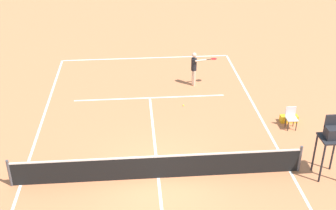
% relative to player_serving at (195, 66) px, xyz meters
% --- Properties ---
extents(ground_plane, '(60.00, 60.00, 0.00)m').
position_rel_player_serving_xyz_m(ground_plane, '(2.37, 7.69, -1.07)').
color(ground_plane, '#D37A4C').
extents(court_lines, '(9.85, 23.36, 0.01)m').
position_rel_player_serving_xyz_m(court_lines, '(2.37, 7.69, -1.06)').
color(court_lines, white).
rests_on(court_lines, ground).
extents(tennis_net, '(10.45, 0.10, 1.07)m').
position_rel_player_serving_xyz_m(tennis_net, '(2.37, 7.69, -0.57)').
color(tennis_net, '#4C4C51').
rests_on(tennis_net, ground).
extents(player_serving, '(1.34, 0.45, 1.78)m').
position_rel_player_serving_xyz_m(player_serving, '(0.00, 0.00, 0.00)').
color(player_serving, beige).
rests_on(player_serving, ground).
extents(tennis_ball, '(0.07, 0.07, 0.07)m').
position_rel_player_serving_xyz_m(tennis_ball, '(0.83, 2.27, -1.03)').
color(tennis_ball, '#CCE033').
rests_on(tennis_ball, ground).
extents(umpire_chair, '(0.80, 0.80, 2.41)m').
position_rel_player_serving_xyz_m(umpire_chair, '(-3.66, 8.02, 0.54)').
color(umpire_chair, '#232328').
rests_on(umpire_chair, ground).
extents(courtside_chair_mid, '(0.44, 0.46, 0.95)m').
position_rel_player_serving_xyz_m(courtside_chair_mid, '(-3.52, 4.63, -0.53)').
color(courtside_chair_mid, '#262626').
rests_on(courtside_chair_mid, ground).
extents(equipment_bag, '(0.76, 0.32, 0.30)m').
position_rel_player_serving_xyz_m(equipment_bag, '(-3.63, 4.12, -0.92)').
color(equipment_bag, yellow).
rests_on(equipment_bag, ground).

